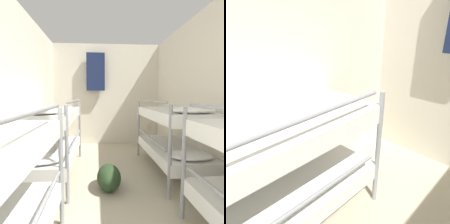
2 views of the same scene
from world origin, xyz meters
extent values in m
cube|color=beige|center=(0.00, 5.54, 1.25)|extent=(2.75, 0.06, 2.50)
cylinder|color=gray|center=(-0.59, 2.32, 0.56)|extent=(0.04, 0.04, 1.13)
cylinder|color=gray|center=(-0.59, 1.45, 1.15)|extent=(0.03, 1.53, 0.03)
cylinder|color=gray|center=(0.59, 2.32, 0.56)|extent=(0.04, 0.04, 1.13)
cylinder|color=gray|center=(-0.59, 2.69, 0.56)|extent=(0.04, 0.04, 1.13)
cylinder|color=gray|center=(-0.59, 4.44, 0.56)|extent=(0.04, 0.04, 1.13)
cube|color=white|center=(-0.95, 3.57, 0.34)|extent=(0.72, 1.80, 0.16)
ellipsoid|color=white|center=(-0.95, 2.91, 0.46)|extent=(0.58, 0.40, 0.09)
cylinder|color=gray|center=(-0.59, 3.57, 0.56)|extent=(0.03, 1.53, 0.03)
cube|color=white|center=(-0.95, 3.57, 0.93)|extent=(0.72, 1.80, 0.16)
ellipsoid|color=white|center=(-0.95, 2.91, 1.05)|extent=(0.58, 0.40, 0.09)
cylinder|color=gray|center=(-0.59, 3.57, 1.15)|extent=(0.03, 1.53, 0.03)
cylinder|color=gray|center=(0.59, 2.69, 0.56)|extent=(0.04, 0.04, 1.13)
cylinder|color=gray|center=(0.59, 4.44, 0.56)|extent=(0.04, 0.04, 1.13)
cube|color=white|center=(0.95, 3.57, 0.34)|extent=(0.72, 1.80, 0.16)
ellipsoid|color=white|center=(0.95, 2.91, 0.46)|extent=(0.58, 0.40, 0.09)
cylinder|color=gray|center=(0.59, 3.57, 0.56)|extent=(0.03, 1.53, 0.03)
cube|color=white|center=(0.95, 3.57, 0.93)|extent=(0.72, 1.80, 0.16)
ellipsoid|color=white|center=(0.95, 2.91, 1.05)|extent=(0.58, 0.40, 0.09)
cylinder|color=gray|center=(0.59, 3.57, 1.15)|extent=(0.03, 1.53, 0.03)
ellipsoid|color=#23381E|center=(-0.10, 3.01, 0.16)|extent=(0.32, 0.52, 0.32)
cube|color=#192347|center=(-0.27, 5.39, 1.80)|extent=(0.44, 0.12, 0.90)
camera|label=1|loc=(-0.26, 0.47, 1.24)|focal=32.00mm
camera|label=2|loc=(0.32, 2.98, 1.66)|focal=35.00mm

